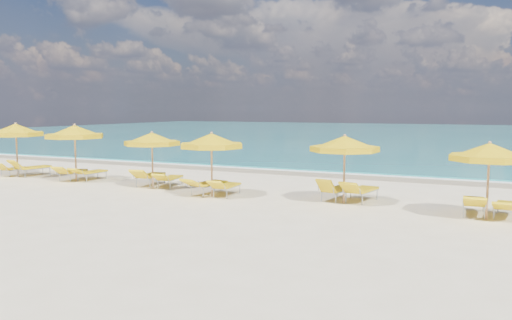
% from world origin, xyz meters
% --- Properties ---
extents(ground_plane, '(120.00, 120.00, 0.00)m').
position_xyz_m(ground_plane, '(0.00, 0.00, 0.00)').
color(ground_plane, beige).
extents(ocean, '(120.00, 80.00, 0.30)m').
position_xyz_m(ocean, '(0.00, 48.00, 0.00)').
color(ocean, '#16777B').
rests_on(ocean, ground).
extents(wet_sand_band, '(120.00, 2.60, 0.01)m').
position_xyz_m(wet_sand_band, '(0.00, 7.40, 0.00)').
color(wet_sand_band, tan).
rests_on(wet_sand_band, ground).
extents(foam_line, '(120.00, 1.20, 0.03)m').
position_xyz_m(foam_line, '(0.00, 8.20, 0.00)').
color(foam_line, white).
rests_on(foam_line, ground).
extents(whitecap_near, '(14.00, 0.36, 0.05)m').
position_xyz_m(whitecap_near, '(-6.00, 17.00, 0.00)').
color(whitecap_near, white).
rests_on(whitecap_near, ground).
extents(whitecap_far, '(18.00, 0.30, 0.05)m').
position_xyz_m(whitecap_far, '(8.00, 24.00, 0.00)').
color(whitecap_far, white).
rests_on(whitecap_far, ground).
extents(umbrella_1, '(3.10, 3.10, 2.55)m').
position_xyz_m(umbrella_1, '(-11.91, 0.39, 2.18)').
color(umbrella_1, tan).
rests_on(umbrella_1, ground).
extents(umbrella_2, '(3.09, 3.09, 2.54)m').
position_xyz_m(umbrella_2, '(-8.25, 0.39, 2.17)').
color(umbrella_2, tan).
rests_on(umbrella_2, ground).
extents(umbrella_3, '(2.88, 2.88, 2.30)m').
position_xyz_m(umbrella_3, '(-4.10, 0.37, 1.96)').
color(umbrella_3, tan).
rests_on(umbrella_3, ground).
extents(umbrella_4, '(2.64, 2.64, 2.37)m').
position_xyz_m(umbrella_4, '(-0.88, -0.43, 2.02)').
color(umbrella_4, tan).
rests_on(umbrella_4, ground).
extents(umbrella_5, '(2.92, 2.92, 2.36)m').
position_xyz_m(umbrella_5, '(3.84, 0.27, 2.01)').
color(umbrella_5, tan).
rests_on(umbrella_5, ground).
extents(umbrella_6, '(2.88, 2.88, 2.28)m').
position_xyz_m(umbrella_6, '(8.23, -0.42, 1.95)').
color(umbrella_6, tan).
rests_on(umbrella_6, ground).
extents(lounger_1_left, '(0.69, 1.67, 0.71)m').
position_xyz_m(lounger_1_left, '(-12.40, 0.57, 0.20)').
color(lounger_1_left, '#A5A8AD').
rests_on(lounger_1_left, ground).
extents(lounger_1_right, '(0.95, 2.01, 0.88)m').
position_xyz_m(lounger_1_right, '(-11.42, 0.85, 0.24)').
color(lounger_1_right, '#A5A8AD').
rests_on(lounger_1_right, ground).
extents(lounger_2_left, '(0.91, 1.94, 0.74)m').
position_xyz_m(lounger_2_left, '(-8.71, 0.63, 0.22)').
color(lounger_2_left, '#A5A8AD').
rests_on(lounger_2_left, ground).
extents(lounger_2_right, '(0.69, 1.87, 0.67)m').
position_xyz_m(lounger_2_right, '(-7.89, 0.93, 0.21)').
color(lounger_2_right, '#A5A8AD').
rests_on(lounger_2_right, ground).
extents(lounger_3_left, '(0.98, 2.11, 0.82)m').
position_xyz_m(lounger_3_left, '(-4.56, 0.80, 0.24)').
color(lounger_3_left, '#A5A8AD').
rests_on(lounger_3_left, ground).
extents(lounger_3_right, '(0.89, 1.90, 0.70)m').
position_xyz_m(lounger_3_right, '(-3.57, 0.79, 0.22)').
color(lounger_3_right, '#A5A8AD').
rests_on(lounger_3_right, ground).
extents(lounger_4_left, '(1.01, 2.11, 0.74)m').
position_xyz_m(lounger_4_left, '(-1.26, -0.07, 0.24)').
color(lounger_4_left, '#A5A8AD').
rests_on(lounger_4_left, ground).
extents(lounger_4_right, '(0.68, 1.83, 0.72)m').
position_xyz_m(lounger_4_right, '(-0.48, -0.04, 0.21)').
color(lounger_4_right, '#A5A8AD').
rests_on(lounger_4_right, ground).
extents(lounger_5_left, '(0.91, 1.82, 0.87)m').
position_xyz_m(lounger_5_left, '(3.43, 0.79, 0.22)').
color(lounger_5_left, '#A5A8AD').
rests_on(lounger_5_left, ground).
extents(lounger_5_right, '(1.00, 2.07, 0.84)m').
position_xyz_m(lounger_5_right, '(4.30, 0.86, 0.24)').
color(lounger_5_right, '#A5A8AD').
rests_on(lounger_5_right, ground).
extents(lounger_6_left, '(0.71, 2.00, 0.75)m').
position_xyz_m(lounger_6_left, '(7.88, 0.18, 0.23)').
color(lounger_6_left, '#A5A8AD').
rests_on(lounger_6_left, ground).
extents(lounger_6_right, '(0.77, 1.84, 0.65)m').
position_xyz_m(lounger_6_right, '(8.74, 0.15, 0.21)').
color(lounger_6_right, '#A5A8AD').
rests_on(lounger_6_right, ground).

